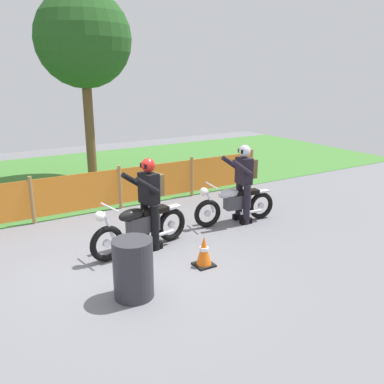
% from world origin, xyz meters
% --- Properties ---
extents(ground, '(24.00, 24.00, 0.02)m').
position_xyz_m(ground, '(0.00, 0.00, -0.01)').
color(ground, slate).
extents(grass_verge, '(24.00, 7.40, 0.01)m').
position_xyz_m(grass_verge, '(0.00, 6.69, 0.01)').
color(grass_verge, '#427A33').
rests_on(grass_verge, ground).
extents(barrier_fence, '(10.02, 0.08, 1.05)m').
position_xyz_m(barrier_fence, '(-0.00, 2.99, 0.54)').
color(barrier_fence, '#997547').
rests_on(barrier_fence, ground).
extents(tree_near_left, '(2.73, 2.73, 5.41)m').
position_xyz_m(tree_near_left, '(1.38, 6.25, 4.01)').
color(tree_near_left, brown).
rests_on(tree_near_left, ground).
extents(motorcycle_lead, '(2.03, 0.62, 0.97)m').
position_xyz_m(motorcycle_lead, '(0.40, 0.53, 0.47)').
color(motorcycle_lead, black).
rests_on(motorcycle_lead, ground).
extents(motorcycle_trailing, '(1.91, 0.60, 0.91)m').
position_xyz_m(motorcycle_trailing, '(2.72, 0.78, 0.44)').
color(motorcycle_trailing, black).
rests_on(motorcycle_trailing, ground).
extents(rider_lead, '(0.73, 0.61, 1.69)m').
position_xyz_m(rider_lead, '(0.62, 0.56, 0.95)').
color(rider_lead, black).
rests_on(rider_lead, ground).
extents(rider_trailing, '(0.72, 0.60, 1.69)m').
position_xyz_m(rider_trailing, '(2.93, 0.76, 0.95)').
color(rider_trailing, black).
rests_on(rider_trailing, ground).
extents(traffic_cone, '(0.32, 0.32, 0.53)m').
position_xyz_m(traffic_cone, '(1.04, -0.60, 0.26)').
color(traffic_cone, black).
rests_on(traffic_cone, ground).
extents(spare_drum, '(0.58, 0.58, 0.88)m').
position_xyz_m(spare_drum, '(-0.36, -0.90, 0.44)').
color(spare_drum, '#2D2D33').
rests_on(spare_drum, ground).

